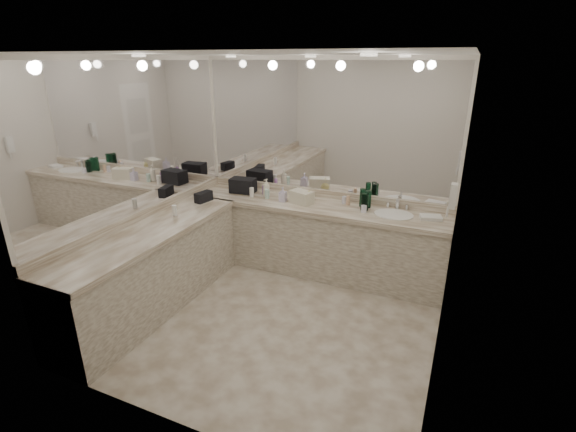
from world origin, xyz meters
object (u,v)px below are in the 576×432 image
at_px(hand_towel, 431,218).
at_px(soap_bottle_a, 266,188).
at_px(sink, 394,215).
at_px(wall_phone, 453,196).
at_px(black_toiletry_bag, 243,186).
at_px(soap_bottle_c, 309,197).
at_px(cream_cosmetic_case, 301,197).
at_px(soap_bottle_b, 283,194).

distance_m(hand_towel, soap_bottle_a, 2.02).
distance_m(sink, wall_phone, 0.91).
xyz_separation_m(sink, black_toiletry_bag, (-1.98, 0.05, 0.10)).
bearing_deg(sink, soap_bottle_c, -179.34).
height_order(soap_bottle_a, soap_bottle_c, soap_bottle_a).
height_order(black_toiletry_bag, soap_bottle_a, soap_bottle_a).
height_order(wall_phone, soap_bottle_a, wall_phone).
height_order(sink, soap_bottle_c, soap_bottle_c).
bearing_deg(cream_cosmetic_case, hand_towel, 21.02).
xyz_separation_m(cream_cosmetic_case, hand_towel, (1.52, 0.07, -0.06)).
relative_size(cream_cosmetic_case, soap_bottle_b, 1.50).
relative_size(black_toiletry_bag, cream_cosmetic_case, 1.17).
relative_size(black_toiletry_bag, soap_bottle_a, 1.38).
bearing_deg(cream_cosmetic_case, soap_bottle_a, -167.98).
height_order(wall_phone, soap_bottle_b, wall_phone).
height_order(cream_cosmetic_case, hand_towel, cream_cosmetic_case).
height_order(black_toiletry_bag, soap_bottle_b, same).
height_order(soap_bottle_a, soap_bottle_b, soap_bottle_a).
relative_size(sink, soap_bottle_b, 2.39).
xyz_separation_m(sink, cream_cosmetic_case, (-1.11, -0.04, 0.08)).
bearing_deg(sink, cream_cosmetic_case, -177.85).
xyz_separation_m(soap_bottle_a, soap_bottle_b, (0.27, -0.09, -0.03)).
xyz_separation_m(cream_cosmetic_case, soap_bottle_a, (-0.51, 0.06, 0.04)).
relative_size(sink, soap_bottle_c, 2.75).
bearing_deg(soap_bottle_a, black_toiletry_bag, 174.59).
distance_m(wall_phone, cream_cosmetic_case, 1.82).
relative_size(black_toiletry_bag, soap_bottle_c, 2.02).
relative_size(wall_phone, cream_cosmetic_case, 0.87).
bearing_deg(hand_towel, cream_cosmetic_case, -177.51).
height_order(soap_bottle_b, soap_bottle_c, soap_bottle_b).
height_order(cream_cosmetic_case, soap_bottle_c, same).
relative_size(hand_towel, soap_bottle_b, 1.23).
relative_size(black_toiletry_bag, hand_towel, 1.42).
xyz_separation_m(hand_towel, soap_bottle_a, (-2.02, -0.01, 0.10)).
relative_size(sink, cream_cosmetic_case, 1.59).
height_order(hand_towel, soap_bottle_c, soap_bottle_c).
bearing_deg(hand_towel, black_toiletry_bag, 179.37).
height_order(wall_phone, soap_bottle_c, wall_phone).
bearing_deg(soap_bottle_b, hand_towel, 3.14).
height_order(black_toiletry_bag, hand_towel, black_toiletry_bag).
distance_m(soap_bottle_a, soap_bottle_c, 0.60).
xyz_separation_m(black_toiletry_bag, cream_cosmetic_case, (0.87, -0.09, -0.01)).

